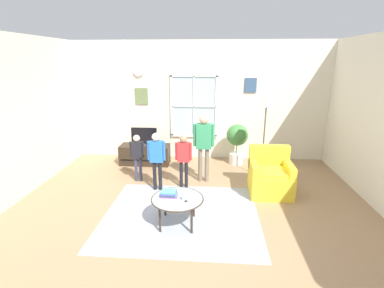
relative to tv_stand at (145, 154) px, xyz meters
The scene contains 16 objects.
ground_plane 2.89m from the tv_stand, 63.48° to the right, with size 6.84×6.95×0.02m, color #9E7A56.
back_wall 1.88m from the tv_stand, 27.37° to the left, with size 6.24×0.17×2.90m.
area_rug 2.60m from the tv_stand, 63.72° to the right, with size 2.50×2.19×0.01m, color #999EAD.
tv_stand is the anchor object (origin of this frame).
television 0.46m from the tv_stand, 90.00° to the right, with size 0.61×0.08×0.43m.
armchair 3.06m from the tv_stand, 26.70° to the right, with size 0.76×0.74×0.87m.
coffee_table 2.81m from the tv_stand, 66.55° to the right, with size 0.80×0.80×0.44m.
book_stack 2.72m from the tv_stand, 68.78° to the right, with size 0.27×0.20×0.10m.
cup 2.92m from the tv_stand, 64.89° to the right, with size 0.09×0.09×0.10m, color white.
remote_near_books 2.90m from the tv_stand, 64.60° to the right, with size 0.04×0.14×0.02m, color black.
person_black_shirt 1.10m from the tv_stand, 84.39° to the right, with size 0.30×0.14×1.00m.
person_red_shirt 1.71m from the tv_stand, 49.39° to the right, with size 0.32×0.15×1.08m.
person_blue_shirt 1.59m from the tv_stand, 67.61° to the right, with size 0.35×0.16×1.15m.
person_green_shirt 1.84m from the tv_stand, 32.40° to the right, with size 0.43×0.19×1.42m.
potted_plant_by_window 2.25m from the tv_stand, ahead, with size 0.51×0.51×0.98m.
floor_lamp 3.04m from the tv_stand, 12.99° to the right, with size 0.32×0.32×1.77m.
Camera 1 is at (0.34, -3.84, 2.46)m, focal length 26.53 mm.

